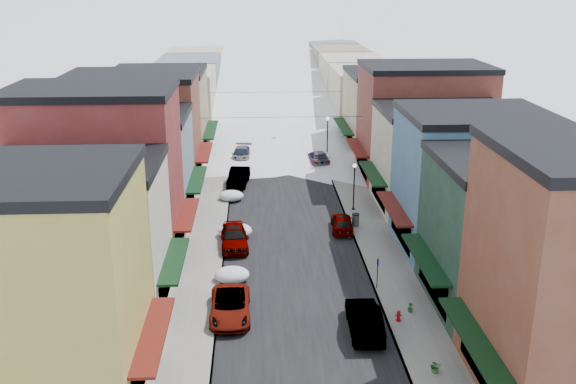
{
  "coord_description": "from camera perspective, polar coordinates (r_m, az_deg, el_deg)",
  "views": [
    {
      "loc": [
        -2.59,
        -23.22,
        19.33
      ],
      "look_at": [
        0.0,
        26.14,
        2.9
      ],
      "focal_mm": 40.0,
      "sensor_mm": 36.0,
      "label": 1
    }
  ],
  "objects": [
    {
      "name": "bldg_r_green",
      "position": [
        41.25,
        19.75,
        -3.44
      ],
      "size": [
        11.3,
        9.2,
        9.5
      ],
      "color": "#1A3729",
      "rests_on": "ground"
    },
    {
      "name": "bldg_l_brick_near",
      "position": [
        46.96,
        -16.56,
        1.45
      ],
      "size": [
        12.3,
        8.2,
        12.5
      ],
      "color": "maroon",
      "rests_on": "ground"
    },
    {
      "name": "streetlamp_far",
      "position": [
        71.31,
        3.53,
        5.28
      ],
      "size": [
        0.4,
        0.4,
        4.84
      ],
      "color": "black",
      "rests_on": "sidewalk_right"
    },
    {
      "name": "car_silver_sedan",
      "position": [
        48.75,
        -4.8,
        -3.96
      ],
      "size": [
        2.31,
        5.09,
        1.7
      ],
      "primitive_type": "imported",
      "rotation": [
        0.0,
        0.0,
        0.06
      ],
      "color": "gray",
      "rests_on": "ground"
    },
    {
      "name": "trash_can",
      "position": [
        52.63,
        6.03,
        -2.46
      ],
      "size": [
        0.62,
        0.62,
        1.05
      ],
      "color": "#595C5E",
      "rests_on": "sidewalk_right"
    },
    {
      "name": "curb_left",
      "position": [
        85.45,
        -4.59,
        5.31
      ],
      "size": [
        0.1,
        160.0,
        0.15
      ],
      "primitive_type": "cube",
      "color": "slate",
      "rests_on": "ground"
    },
    {
      "name": "bldg_r_tan",
      "position": [
        75.35,
        9.22,
        7.0
      ],
      "size": [
        11.3,
        11.2,
        9.5
      ],
      "color": "tan",
      "rests_on": "ground"
    },
    {
      "name": "overhead_cables",
      "position": [
        71.97,
        -0.9,
        7.88
      ],
      "size": [
        16.4,
        15.04,
        0.04
      ],
      "color": "black",
      "rests_on": "ground"
    },
    {
      "name": "snow_pile_near",
      "position": [
        43.59,
        -4.97,
        -7.32
      ],
      "size": [
        2.35,
        2.65,
        0.99
      ],
      "color": "white",
      "rests_on": "ground"
    },
    {
      "name": "curb_right",
      "position": [
        85.76,
        2.2,
        5.4
      ],
      "size": [
        0.1,
        160.0,
        0.15
      ],
      "primitive_type": "cube",
      "color": "slate",
      "rests_on": "ground"
    },
    {
      "name": "planter_near",
      "position": [
        34.83,
        12.96,
        -14.91
      ],
      "size": [
        0.69,
        0.62,
        0.66
      ],
      "primitive_type": "imported",
      "rotation": [
        0.0,
        0.0,
        -0.2
      ],
      "color": "#3A7133",
      "rests_on": "sidewalk_right"
    },
    {
      "name": "car_dark_hatch",
      "position": [
        63.35,
        -4.42,
        1.35
      ],
      "size": [
        2.31,
        5.16,
        1.64
      ],
      "primitive_type": "imported",
      "rotation": [
        0.0,
        0.0,
        -0.12
      ],
      "color": "black",
      "rests_on": "ground"
    },
    {
      "name": "parking_sign",
      "position": [
        42.28,
        7.96,
        -6.94
      ],
      "size": [
        0.08,
        0.28,
        2.09
      ],
      "color": "black",
      "rests_on": "sidewalk_right"
    },
    {
      "name": "road",
      "position": [
        85.47,
        -1.19,
        5.32
      ],
      "size": [
        10.0,
        160.0,
        0.01
      ],
      "primitive_type": "cube",
      "color": "black",
      "rests_on": "ground"
    },
    {
      "name": "bldg_r_cream",
      "position": [
        57.59,
        13.54,
        2.96
      ],
      "size": [
        12.3,
        9.2,
        9.0
      ],
      "color": "beige",
      "rests_on": "ground"
    },
    {
      "name": "car_gray_suv",
      "position": [
        51.91,
        4.83,
        -2.71
      ],
      "size": [
        1.93,
        4.23,
        1.41
      ],
      "primitive_type": "imported",
      "rotation": [
        0.0,
        0.0,
        3.08
      ],
      "color": "#989BA0",
      "rests_on": "ground"
    },
    {
      "name": "bldg_r_brick_far",
      "position": [
        65.86,
        11.9,
        6.1
      ],
      "size": [
        13.3,
        9.2,
        11.5
      ],
      "color": "maroon",
      "rests_on": "ground"
    },
    {
      "name": "sidewalk_right",
      "position": [
        85.91,
        3.23,
        5.41
      ],
      "size": [
        3.2,
        160.0,
        0.15
      ],
      "primitive_type": "cube",
      "color": "gray",
      "rests_on": "ground"
    },
    {
      "name": "car_green_sedan",
      "position": [
        37.71,
        6.81,
        -11.15
      ],
      "size": [
        1.87,
        5.03,
        1.64
      ],
      "primitive_type": "imported",
      "rotation": [
        0.0,
        0.0,
        3.11
      ],
      "color": "black",
      "rests_on": "ground"
    },
    {
      "name": "distant_blocks",
      "position": [
        107.35,
        -1.61,
        10.17
      ],
      "size": [
        34.0,
        55.0,
        8.0
      ],
      "color": "gray",
      "rests_on": "ground"
    },
    {
      "name": "bldg_l_grayblue",
      "position": [
        55.31,
        -13.95,
        2.29
      ],
      "size": [
        11.3,
        9.2,
        9.0
      ],
      "color": "#788EA1",
      "rests_on": "ground"
    },
    {
      "name": "car_silver_wagon",
      "position": [
        71.79,
        -4.15,
        3.35
      ],
      "size": [
        2.59,
        5.42,
        1.52
      ],
      "primitive_type": "imported",
      "rotation": [
        0.0,
        0.0,
        -0.09
      ],
      "color": "gray",
      "rests_on": "ground"
    },
    {
      "name": "car_lane_silver",
      "position": [
        76.39,
        -1.48,
        4.37
      ],
      "size": [
        2.29,
        4.97,
        1.65
      ],
      "primitive_type": "imported",
      "rotation": [
        0.0,
        0.0,
        0.07
      ],
      "color": "#A1A3A9",
      "rests_on": "ground"
    },
    {
      "name": "bldg_l_cream",
      "position": [
        40.01,
        -18.19,
        -3.94
      ],
      "size": [
        11.3,
        8.2,
        9.5
      ],
      "color": "beige",
      "rests_on": "ground"
    },
    {
      "name": "planter_far",
      "position": [
        40.14,
        10.81,
        -10.05
      ],
      "size": [
        0.4,
        0.4,
        0.57
      ],
      "primitive_type": "imported",
      "rotation": [
        0.0,
        0.0,
        0.3
      ],
      "color": "#244E23",
      "rests_on": "sidewalk_right"
    },
    {
      "name": "snow_pile_far",
      "position": [
        59.07,
        -5.05,
        -0.32
      ],
      "size": [
        2.24,
        2.58,
        0.95
      ],
      "color": "white",
      "rests_on": "ground"
    },
    {
      "name": "bldg_l_brick_far",
      "position": [
        63.82,
        -13.46,
        5.37
      ],
      "size": [
        13.3,
        9.2,
        11.0
      ],
      "color": "brown",
      "rests_on": "ground"
    },
    {
      "name": "fire_hydrant",
      "position": [
        39.03,
        9.8,
        -10.81
      ],
      "size": [
        0.4,
        0.3,
        0.68
      ],
      "color": "red",
      "rests_on": "sidewalk_right"
    },
    {
      "name": "bldg_l_tan",
      "position": [
        73.42,
        -11.33,
        6.78
      ],
      "size": [
        11.3,
        11.2,
        10.0
      ],
      "color": "#948361",
      "rests_on": "ground"
    },
    {
      "name": "car_lane_white",
      "position": [
        89.5,
        -0.12,
        6.44
      ],
      "size": [
        3.11,
        5.93,
        1.59
      ],
      "primitive_type": "imported",
      "rotation": [
        0.0,
        0.0,
        3.06
      ],
      "color": "silver",
      "rests_on": "ground"
    },
    {
      "name": "bldg_r_blue",
      "position": [
        49.01,
        15.92,
        0.98
      ],
      "size": [
        11.3,
        9.2,
        10.5
      ],
      "color": "teal",
      "rests_on": "ground"
    },
    {
      "name": "sidewalk_left",
      "position": [
        85.51,
        -5.64,
        5.29
      ],
      "size": [
        3.2,
        160.0,
        0.15
      ],
      "primitive_type": "cube",
      "color": "gray",
      "rests_on": "ground"
    },
    {
      "name": "bldg_l_yellow",
      "position": [
        32.21,
        -22.13,
        -7.99
      ],
      "size": [
        11.3,
        8.7,
        11.5
      ],
      "color": "gold",
      "rests_on": "ground"
    },
    {
      "name": "car_black_sedan",
      "position": [
        70.46,
        2.69,
        3.07
      ],
      "size": [
        2.5,
        5.27,
        1.49
      ],
      "primitive_type": "imported",
      "rotation": [
        0.0,
        0.0,
        3.22
      ],
      "color": "black",
      "rests_on": "ground"
    },
    {
      "name": "car_white_suv",
      "position": [
        39.16,
        -5.16,
        -10.07
      ],
      "size": [
        2.45,
        5.18,
        1.43
      ],
      "primitive_type": "imported",
      "rotation": [
        0.0,
        0.0,
        0.02
      ],
      "color": "#B9B9BB",
      "rests_on": "ground"
    },
    {
      "name": "snow_pile_mid",
      "position": [
        50.63,
        -4.71,
        -3.46
      ],
      "size": [
        2.68,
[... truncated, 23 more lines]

